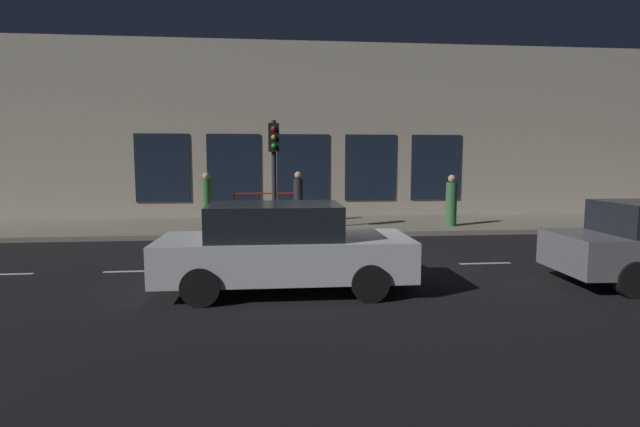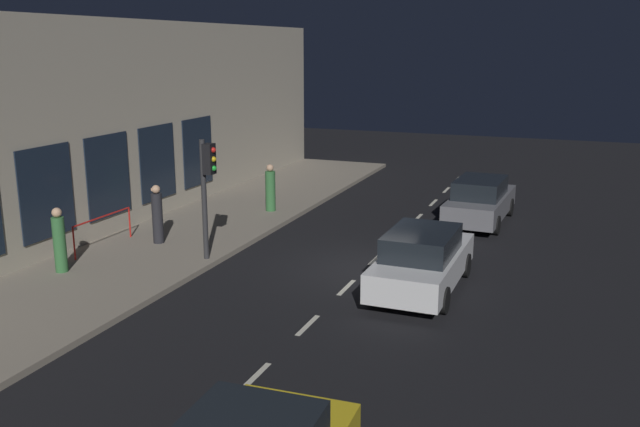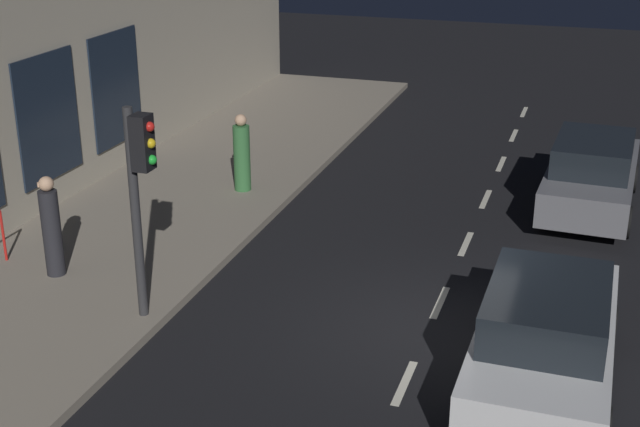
{
  "view_description": "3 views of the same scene",
  "coord_description": "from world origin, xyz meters",
  "views": [
    {
      "loc": [
        -10.42,
        1.27,
        2.37
      ],
      "look_at": [
        2.11,
        -0.02,
        0.95
      ],
      "focal_mm": 27.19,
      "sensor_mm": 36.0,
      "label": 1
    },
    {
      "loc": [
        -5.38,
        17.25,
        6.03
      ],
      "look_at": [
        1.43,
        -0.22,
        1.4
      ],
      "focal_mm": 38.5,
      "sensor_mm": 36.0,
      "label": 2
    },
    {
      "loc": [
        -2.21,
        12.13,
        6.75
      ],
      "look_at": [
        1.9,
        -0.37,
        1.6
      ],
      "focal_mm": 49.58,
      "sensor_mm": 36.0,
      "label": 3
    }
  ],
  "objects": [
    {
      "name": "pedestrian_2",
      "position": [
        7.35,
        3.56,
        0.98
      ],
      "size": [
        0.38,
        0.38,
        1.75
      ],
      "rotation": [
        0.0,
        0.0,
        3.3
      ],
      "color": "#336B38",
      "rests_on": "sidewalk"
    },
    {
      "name": "parked_car_0",
      "position": [
        -1.82,
        1.07,
        0.79
      ],
      "size": [
        1.92,
        4.49,
        1.58
      ],
      "rotation": [
        0.0,
        0.0,
        3.13
      ],
      "color": "silver",
      "rests_on": "ground"
    },
    {
      "name": "pedestrian_0",
      "position": [
        6.52,
        0.3,
        1.0
      ],
      "size": [
        0.46,
        0.46,
        1.79
      ],
      "rotation": [
        0.0,
        0.0,
        5.41
      ],
      "color": "#232328",
      "rests_on": "sidewalk"
    },
    {
      "name": "lane_centre_line",
      "position": [
        0.0,
        -1.0,
        0.0
      ],
      "size": [
        0.12,
        27.2,
        0.01
      ],
      "color": "beige",
      "rests_on": "ground"
    },
    {
      "name": "traffic_light",
      "position": [
        4.23,
        1.16,
        2.44
      ],
      "size": [
        0.49,
        0.32,
        3.38
      ],
      "color": "#2D2D30",
      "rests_on": "sidewalk"
    },
    {
      "name": "building_facade",
      "position": [
        8.8,
        0.0,
        3.41
      ],
      "size": [
        0.65,
        32.0,
        6.85
      ],
      "color": "#B2A893",
      "rests_on": "ground"
    },
    {
      "name": "red_railing",
      "position": [
        7.72,
        1.34,
        0.9
      ],
      "size": [
        0.05,
        2.58,
        0.97
      ],
      "color": "red",
      "rests_on": "sidewalk"
    },
    {
      "name": "ground_plane",
      "position": [
        0.0,
        0.0,
        0.0
      ],
      "size": [
        60.0,
        60.0,
        0.0
      ],
      "primitive_type": "plane",
      "color": "black"
    },
    {
      "name": "pedestrian_1",
      "position": [
        5.12,
        -4.73,
        0.94
      ],
      "size": [
        0.5,
        0.5,
        1.71
      ],
      "rotation": [
        0.0,
        0.0,
        4.14
      ],
      "color": "#336B38",
      "rests_on": "sidewalk"
    },
    {
      "name": "parked_car_1",
      "position": [
        -2.14,
        -6.3,
        0.79
      ],
      "size": [
        1.97,
        4.58,
        1.58
      ],
      "rotation": [
        0.0,
        0.0,
        3.1
      ],
      "color": "slate",
      "rests_on": "ground"
    },
    {
      "name": "sidewalk",
      "position": [
        6.25,
        0.0,
        0.07
      ],
      "size": [
        4.5,
        32.0,
        0.15
      ],
      "color": "gray",
      "rests_on": "ground"
    }
  ]
}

